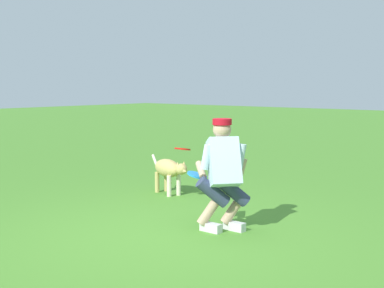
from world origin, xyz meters
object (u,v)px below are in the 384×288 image
frisbee_flying (182,149)px  frisbee_held (197,175)px  dog (169,170)px  person (223,171)px

frisbee_flying → frisbee_held: frisbee_flying is taller
dog → frisbee_flying: (-0.31, 0.04, 0.35)m
frisbee_flying → frisbee_held: size_ratio=0.98×
frisbee_flying → person: bearing=145.2°
person → dog: 2.17m
person → frisbee_flying: 1.86m
person → dog: (1.84, -1.11, -0.32)m
person → frisbee_flying: size_ratio=5.38×
person → dog: bearing=8.5°
dog → frisbee_flying: 0.47m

